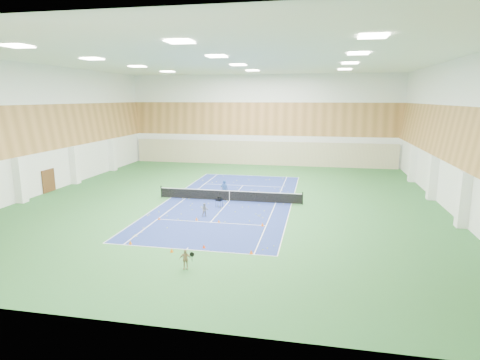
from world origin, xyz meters
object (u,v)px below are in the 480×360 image
coach (224,189)px  ball_cart (219,202)px  child_court (205,210)px  tennis_net (229,195)px  child_apron (185,259)px

coach → ball_cart: (0.23, -2.86, -0.45)m
child_court → ball_cart: size_ratio=1.27×
tennis_net → coach: bearing=135.3°
tennis_net → child_court: (-0.80, -5.07, -0.02)m
coach → child_court: size_ratio=1.64×
child_apron → ball_cart: size_ratio=1.29×
child_court → coach: bearing=68.6°
tennis_net → ball_cart: 2.30m
child_court → child_apron: size_ratio=0.98×
child_apron → ball_cart: (-1.21, 12.23, -0.12)m
tennis_net → ball_cart: tennis_net is taller
ball_cart → child_apron: bearing=-72.7°
tennis_net → child_court: bearing=-99.0°
child_court → child_apron: child_apron is taller
child_apron → tennis_net: bearing=80.1°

